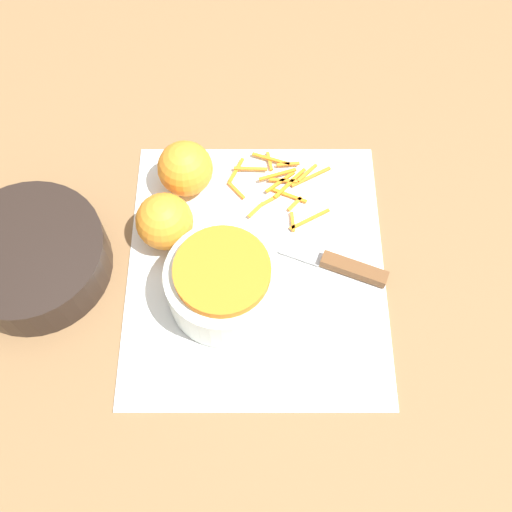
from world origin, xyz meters
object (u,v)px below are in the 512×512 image
(bowl_dark, at_px, (32,258))
(knife, at_px, (334,263))
(bowl_speckled, at_px, (223,283))
(orange_left, at_px, (185,169))
(orange_right, at_px, (164,221))

(bowl_dark, distance_m, knife, 0.42)
(bowl_speckled, relative_size, orange_left, 1.87)
(orange_left, height_order, orange_right, same)
(bowl_speckled, relative_size, bowl_dark, 0.73)
(knife, height_order, orange_right, orange_right)
(bowl_speckled, distance_m, orange_right, 0.13)
(bowl_speckled, bearing_deg, knife, -72.73)
(bowl_dark, distance_m, orange_right, 0.19)
(knife, height_order, orange_left, orange_left)
(bowl_dark, distance_m, orange_left, 0.25)
(knife, distance_m, orange_right, 0.24)
(bowl_dark, xyz_separation_m, knife, (0.00, -0.42, -0.02))
(bowl_speckled, bearing_deg, orange_left, 18.17)
(knife, bearing_deg, orange_right, 10.23)
(orange_left, relative_size, orange_right, 1.01)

